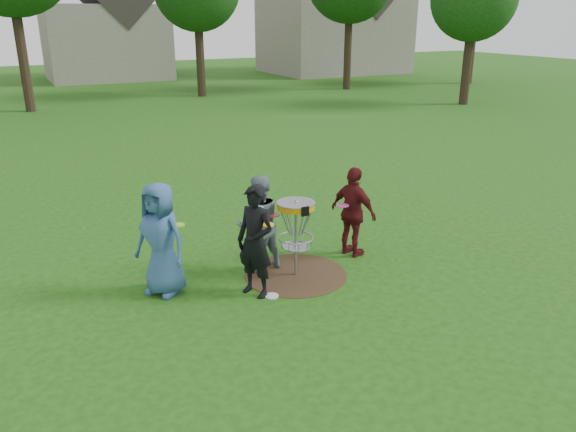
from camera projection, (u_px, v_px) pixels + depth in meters
name	position (u px, v px, depth m)	size (l,w,h in m)	color
ground	(296.00, 275.00, 9.86)	(100.00, 100.00, 0.00)	#19470F
dirt_patch	(296.00, 274.00, 9.86)	(1.80, 1.80, 0.01)	#47331E
player_blue	(161.00, 239.00, 8.93)	(0.91, 0.59, 1.87)	#305485
player_black	(255.00, 242.00, 8.88)	(0.67, 0.44, 1.84)	black
player_grey	(259.00, 224.00, 9.79)	(0.84, 0.66, 1.73)	slate
player_maroon	(353.00, 212.00, 10.40)	(1.00, 0.42, 1.71)	#511214
disc_on_grass	(272.00, 296.00, 9.09)	(0.22, 0.22, 0.02)	silver
disc_golf_basket	(296.00, 220.00, 9.51)	(0.66, 0.67, 1.38)	#9EA0A5
held_discs	(268.00, 217.00, 9.43)	(3.26, 0.81, 0.12)	#8AD517
house_row	(135.00, 18.00, 38.28)	(44.50, 10.65, 11.62)	gray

